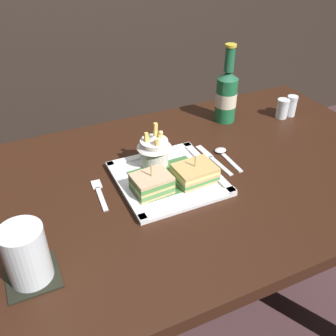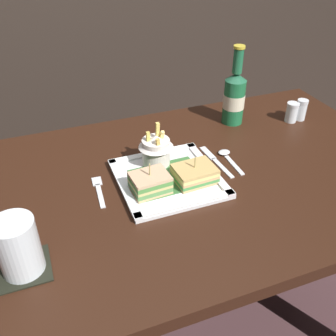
% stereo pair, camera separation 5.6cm
% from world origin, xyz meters
% --- Properties ---
extents(dining_table, '(1.39, 0.76, 0.75)m').
position_xyz_m(dining_table, '(0.00, 0.00, 0.60)').
color(dining_table, black).
rests_on(dining_table, ground_plane).
extents(square_plate, '(0.26, 0.26, 0.02)m').
position_xyz_m(square_plate, '(-0.00, 0.00, 0.75)').
color(square_plate, white).
rests_on(square_plate, dining_table).
extents(sandwich_half_left, '(0.10, 0.08, 0.08)m').
position_xyz_m(sandwich_half_left, '(-0.06, -0.04, 0.78)').
color(sandwich_half_left, tan).
rests_on(sandwich_half_left, square_plate).
extents(sandwich_half_right, '(0.11, 0.09, 0.07)m').
position_xyz_m(sandwich_half_right, '(0.06, -0.04, 0.78)').
color(sandwich_half_right, tan).
rests_on(sandwich_half_right, square_plate).
extents(fries_cup, '(0.09, 0.09, 0.12)m').
position_xyz_m(fries_cup, '(-0.01, 0.07, 0.81)').
color(fries_cup, silver).
rests_on(fries_cup, square_plate).
extents(beer_bottle, '(0.07, 0.07, 0.25)m').
position_xyz_m(beer_bottle, '(0.31, 0.23, 0.84)').
color(beer_bottle, '#1C663A').
rests_on(beer_bottle, dining_table).
extents(drink_coaster, '(0.10, 0.10, 0.00)m').
position_xyz_m(drink_coaster, '(-0.37, -0.17, 0.75)').
color(drink_coaster, black).
rests_on(drink_coaster, dining_table).
extents(water_glass, '(0.08, 0.08, 0.12)m').
position_xyz_m(water_glass, '(-0.37, -0.17, 0.80)').
color(water_glass, silver).
rests_on(water_glass, dining_table).
extents(fork, '(0.03, 0.13, 0.00)m').
position_xyz_m(fork, '(-0.18, 0.02, 0.75)').
color(fork, silver).
rests_on(fork, dining_table).
extents(knife, '(0.02, 0.17, 0.00)m').
position_xyz_m(knife, '(0.16, 0.04, 0.75)').
color(knife, silver).
rests_on(knife, dining_table).
extents(spoon, '(0.04, 0.13, 0.01)m').
position_xyz_m(spoon, '(0.20, 0.05, 0.75)').
color(spoon, silver).
rests_on(spoon, dining_table).
extents(salt_shaker, '(0.04, 0.04, 0.07)m').
position_xyz_m(salt_shaker, '(0.50, 0.17, 0.78)').
color(salt_shaker, silver).
rests_on(salt_shaker, dining_table).
extents(pepper_shaker, '(0.04, 0.04, 0.07)m').
position_xyz_m(pepper_shaker, '(0.53, 0.17, 0.78)').
color(pepper_shaker, silver).
rests_on(pepper_shaker, dining_table).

